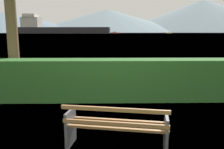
{
  "coord_description": "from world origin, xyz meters",
  "views": [
    {
      "loc": [
        -0.16,
        -4.01,
        2.1
      ],
      "look_at": [
        0.0,
        4.73,
        0.5
      ],
      "focal_mm": 37.84,
      "sensor_mm": 36.0,
      "label": 1
    }
  ],
  "objects_px": {
    "fishing_boat_near": "(169,33)",
    "tender_far": "(115,33)",
    "cargo_ship_large": "(54,28)",
    "park_bench": "(116,127)"
  },
  "relations": [
    {
      "from": "fishing_boat_near",
      "to": "tender_far",
      "type": "relative_size",
      "value": 0.78
    },
    {
      "from": "fishing_boat_near",
      "to": "tender_far",
      "type": "xyz_separation_m",
      "value": [
        -59.46,
        -9.7,
        0.26
      ]
    },
    {
      "from": "cargo_ship_large",
      "to": "fishing_boat_near",
      "type": "xyz_separation_m",
      "value": [
        123.12,
        3.7,
        -5.19
      ]
    },
    {
      "from": "cargo_ship_large",
      "to": "tender_far",
      "type": "relative_size",
      "value": 13.37
    },
    {
      "from": "park_bench",
      "to": "tender_far",
      "type": "relative_size",
      "value": 0.25
    },
    {
      "from": "cargo_ship_large",
      "to": "tender_far",
      "type": "bearing_deg",
      "value": -5.38
    },
    {
      "from": "cargo_ship_large",
      "to": "tender_far",
      "type": "distance_m",
      "value": 64.14
    },
    {
      "from": "tender_far",
      "to": "park_bench",
      "type": "bearing_deg",
      "value": -91.7
    },
    {
      "from": "cargo_ship_large",
      "to": "fishing_boat_near",
      "type": "distance_m",
      "value": 123.29
    },
    {
      "from": "park_bench",
      "to": "tender_far",
      "type": "height_order",
      "value": "tender_far"
    }
  ]
}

